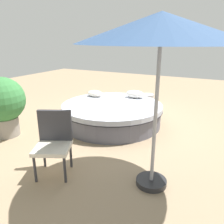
# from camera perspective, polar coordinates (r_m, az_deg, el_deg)

# --- Properties ---
(ground_plane) EXTENTS (16.00, 16.00, 0.00)m
(ground_plane) POSITION_cam_1_polar(r_m,az_deg,el_deg) (5.56, 0.00, -3.03)
(ground_plane) COLOR #9E8466
(round_bed) EXTENTS (2.44, 2.44, 0.52)m
(round_bed) POSITION_cam_1_polar(r_m,az_deg,el_deg) (5.47, 0.00, -0.44)
(round_bed) COLOR #595966
(round_bed) RESTS_ON ground_plane
(throw_pillow_0) EXTENTS (0.51, 0.30, 0.20)m
(throw_pillow_0) POSITION_cam_1_polar(r_m,az_deg,el_deg) (5.97, 5.96, 4.58)
(throw_pillow_0) COLOR white
(throw_pillow_0) RESTS_ON round_bed
(throw_pillow_1) EXTENTS (0.44, 0.30, 0.17)m
(throw_pillow_1) POSITION_cam_1_polar(r_m,az_deg,el_deg) (6.10, -4.37, 4.76)
(throw_pillow_1) COLOR silver
(throw_pillow_1) RESTS_ON round_bed
(patio_chair) EXTENTS (0.69, 0.68, 0.98)m
(patio_chair) POSITION_cam_1_polar(r_m,az_deg,el_deg) (3.56, -14.67, -6.57)
(patio_chair) COLOR #333338
(patio_chair) RESTS_ON ground_plane
(patio_umbrella) EXTENTS (2.06, 2.06, 2.32)m
(patio_umbrella) POSITION_cam_1_polar(r_m,az_deg,el_deg) (2.81, 12.46, 19.86)
(patio_umbrella) COLOR #262628
(patio_umbrella) RESTS_ON ground_plane
(planter) EXTENTS (0.95, 0.95, 1.28)m
(planter) POSITION_cam_1_polar(r_m,az_deg,el_deg) (5.21, -26.25, 2.08)
(planter) COLOR gray
(planter) RESTS_ON ground_plane
(side_table) EXTENTS (0.39, 0.39, 0.43)m
(side_table) POSITION_cam_1_polar(r_m,az_deg,el_deg) (6.87, 9.02, 2.79)
(side_table) COLOR #B7B7BC
(side_table) RESTS_ON ground_plane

